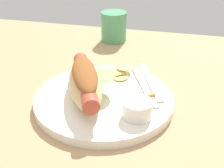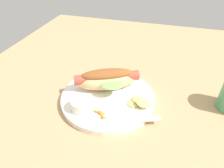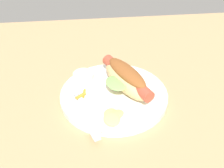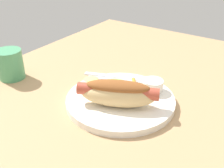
{
  "view_description": "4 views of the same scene",
  "coord_description": "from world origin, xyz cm",
  "views": [
    {
      "loc": [
        -15.38,
        41.05,
        29.79
      ],
      "look_at": [
        -4.49,
        -3.29,
        3.94
      ],
      "focal_mm": 46.65,
      "sensor_mm": 36.0,
      "label": 1
    },
    {
      "loc": [
        -43.09,
        -15.31,
        36.89
      ],
      "look_at": [
        -3.53,
        -3.99,
        6.06
      ],
      "focal_mm": 32.12,
      "sensor_mm": 36.0,
      "label": 2
    },
    {
      "loc": [
        -9.29,
        -52.8,
        41.91
      ],
      "look_at": [
        -3.54,
        -2.61,
        4.12
      ],
      "focal_mm": 43.53,
      "sensor_mm": 36.0,
      "label": 3
    },
    {
      "loc": [
        43.22,
        26.16,
        35.62
      ],
      "look_at": [
        -1.1,
        -3.77,
        5.77
      ],
      "focal_mm": 43.99,
      "sensor_mm": 36.0,
      "label": 4
    }
  ],
  "objects": [
    {
      "name": "sauce_ramekin",
      "position": [
        -10.1,
        2.09,
        3.02
      ],
      "size": [
        4.94,
        4.94,
        2.83
      ],
      "primitive_type": "cylinder",
      "color": "white",
      "rests_on": "plate"
    },
    {
      "name": "plate",
      "position": [
        -3.1,
        -2.74,
        0.8
      ],
      "size": [
        25.53,
        25.53,
        1.6
      ],
      "primitive_type": "cylinder",
      "color": "white",
      "rests_on": "ground_plane"
    },
    {
      "name": "hot_dog",
      "position": [
        -0.47,
        -1.57,
        4.82
      ],
      "size": [
        11.99,
        17.44,
        6.02
      ],
      "rotation": [
        0.0,
        0.0,
        2.0
      ],
      "color": "#DBB77A",
      "rests_on": "plate"
    },
    {
      "name": "carrot_garnish",
      "position": [
        -10.72,
        -3.24,
        1.98
      ],
      "size": [
        2.66,
        3.67,
        0.83
      ],
      "color": "orange",
      "rests_on": "plate"
    },
    {
      "name": "knife",
      "position": [
        -10.68,
        -10.03,
        1.78
      ],
      "size": [
        6.78,
        15.0,
        0.36
      ],
      "primitive_type": "cube",
      "rotation": [
        0.0,
        0.0,
        1.93
      ],
      "color": "silver",
      "rests_on": "plate"
    },
    {
      "name": "chips_pile",
      "position": [
        -4.4,
        -11.44,
        2.42
      ],
      "size": [
        5.6,
        7.28,
        1.66
      ],
      "color": "#E5CE6B",
      "rests_on": "plate"
    },
    {
      "name": "fork",
      "position": [
        -9.53,
        -8.15,
        1.8
      ],
      "size": [
        7.4,
        15.03,
        0.4
      ],
      "rotation": [
        0.0,
        0.0,
        1.98
      ],
      "color": "silver",
      "rests_on": "plate"
    },
    {
      "name": "ground_plane",
      "position": [
        0.0,
        0.0,
        -0.9
      ],
      "size": [
        120.0,
        90.0,
        1.8
      ],
      "primitive_type": "cube",
      "color": "tan"
    }
  ]
}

